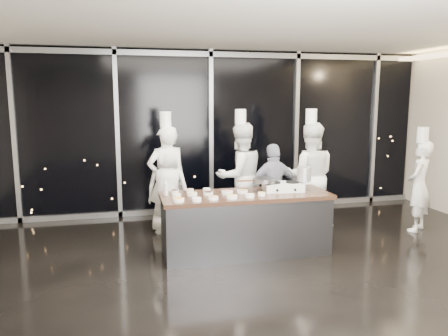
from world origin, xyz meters
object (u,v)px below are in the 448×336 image
object	(u,v)px
demo_counter	(245,223)
guest	(274,189)
chef_center	(240,176)
stock_pot	(304,174)
chef_left	(168,188)
stove	(283,187)
chef_far_left	(167,179)
chef_right	(309,176)
frying_pan	(264,180)
chef_side	(419,185)

from	to	relation	value
demo_counter	guest	distance (m)	1.13
demo_counter	chef_center	world-z (taller)	chef_center
stock_pot	guest	bearing A→B (deg)	103.65
chef_left	stove	bearing A→B (deg)	159.98
chef_far_left	chef_right	distance (m)	2.46
chef_center	chef_right	size ratio (longest dim) A/B	1.00
stove	chef_far_left	size ratio (longest dim) A/B	0.30
frying_pan	chef_left	bearing A→B (deg)	143.67
chef_left	guest	xyz separation A→B (m)	(1.72, -0.48, 0.00)
guest	chef_far_left	bearing A→B (deg)	-17.86
frying_pan	guest	bearing A→B (deg)	66.12
stock_pot	chef_side	xyz separation A→B (m)	(2.28, 0.37, -0.34)
stove	chef_center	xyz separation A→B (m)	(-0.34, 1.17, -0.03)
frying_pan	chef_side	xyz separation A→B (m)	(2.90, 0.30, -0.26)
frying_pan	stock_pot	size ratio (longest dim) A/B	2.85
stove	chef_center	bearing A→B (deg)	112.87
chef_far_left	chef_center	world-z (taller)	chef_center
chef_left	chef_right	distance (m)	2.45
chef_far_left	chef_center	xyz separation A→B (m)	(1.27, -0.04, 0.01)
chef_far_left	chef_right	bearing A→B (deg)	159.13
stock_pot	chef_right	world-z (taller)	chef_right
demo_counter	stock_pot	world-z (taller)	stock_pot
chef_left	chef_right	world-z (taller)	chef_right
chef_center	chef_far_left	bearing A→B (deg)	-16.62
chef_far_left	guest	xyz separation A→B (m)	(1.74, -0.46, -0.17)
stove	chef_center	distance (m)	1.22
frying_pan	guest	xyz separation A→B (m)	(0.42, 0.72, -0.31)
demo_counter	chef_side	xyz separation A→B (m)	(3.20, 0.39, 0.35)
chef_far_left	stock_pot	bearing A→B (deg)	133.79
demo_counter	chef_far_left	world-z (taller)	chef_far_left
chef_right	demo_counter	bearing A→B (deg)	51.82
demo_counter	stock_pot	size ratio (longest dim) A/B	11.64
guest	chef_right	size ratio (longest dim) A/B	0.73
chef_far_left	demo_counter	bearing A→B (deg)	115.21
chef_side	stock_pot	bearing A→B (deg)	-29.29
chef_right	chef_center	bearing A→B (deg)	4.46
demo_counter	frying_pan	distance (m)	0.69
chef_far_left	chef_center	distance (m)	1.27
demo_counter	stove	xyz separation A→B (m)	(0.60, 0.06, 0.51)
demo_counter	chef_side	distance (m)	3.24
stock_pot	chef_left	bearing A→B (deg)	146.37
demo_counter	chef_far_left	bearing A→B (deg)	128.56
chef_center	chef_side	size ratio (longest dim) A/B	1.16
stock_pot	guest	size ratio (longest dim) A/B	0.14
stock_pot	chef_right	distance (m)	1.07
demo_counter	chef_right	distance (m)	1.78
stove	chef_left	distance (m)	2.03
stock_pot	stove	bearing A→B (deg)	173.54
demo_counter	chef_right	world-z (taller)	chef_right
demo_counter	frying_pan	world-z (taller)	frying_pan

